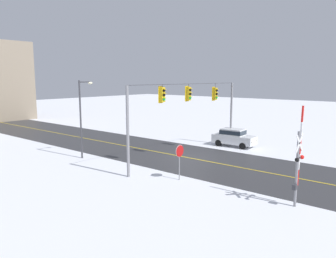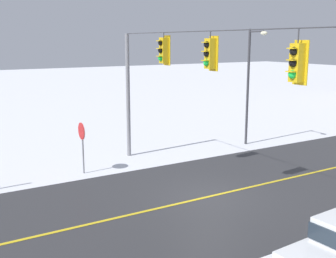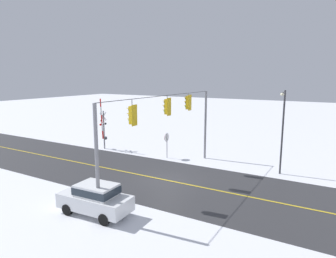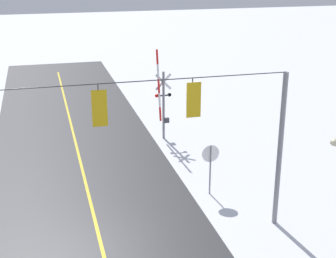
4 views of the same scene
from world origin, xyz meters
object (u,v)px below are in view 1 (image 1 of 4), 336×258
(stop_sign, at_px, (180,154))
(streetlamp_near, at_px, (83,112))
(railroad_crossing, at_px, (298,163))
(parked_car_white, at_px, (234,137))

(stop_sign, bearing_deg, streetlamp_near, 91.54)
(railroad_crossing, distance_m, parked_car_white, 15.57)
(streetlamp_near, bearing_deg, railroad_crossing, -88.28)
(parked_car_white, relative_size, streetlamp_near, 0.66)
(streetlamp_near, bearing_deg, parked_car_white, -31.11)
(stop_sign, height_order, railroad_crossing, railroad_crossing)
(parked_car_white, bearing_deg, streetlamp_near, 148.89)
(railroad_crossing, relative_size, parked_car_white, 1.23)
(stop_sign, relative_size, parked_car_white, 0.55)
(stop_sign, relative_size, railroad_crossing, 0.44)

